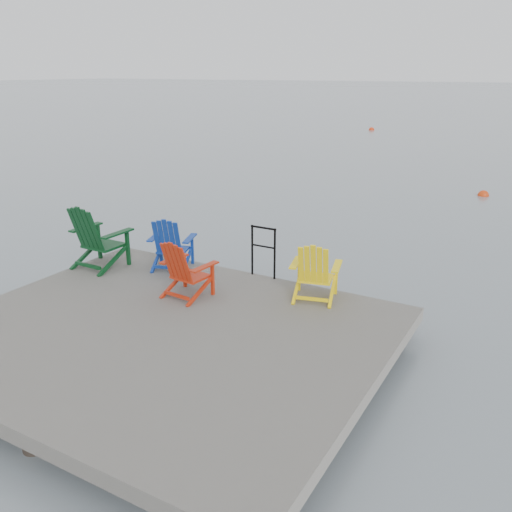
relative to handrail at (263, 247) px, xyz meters
The scene contains 9 objects.
ground 2.67m from the handrail, 95.83° to the right, with size 400.00×400.00×0.00m, color slate.
dock 2.56m from the handrail, 95.83° to the right, with size 6.00×5.00×1.40m.
handrail is the anchor object (origin of this frame).
chair_green 3.02m from the handrail, 159.10° to the right, with size 0.94×0.87×1.16m.
chair_blue 1.70m from the handrail, 163.97° to the right, with size 0.92×0.88×0.96m.
chair_red 1.52m from the handrail, 114.59° to the right, with size 0.80×0.75×0.94m.
chair_yellow 1.26m from the handrail, 21.90° to the right, with size 0.88×0.83×0.95m.
buoy_a 11.36m from the handrail, 79.42° to the left, with size 0.36×0.36×0.36m, color red.
buoy_b 30.24m from the handrail, 104.78° to the left, with size 0.38×0.38×0.38m, color red.
Camera 1 is at (4.51, -5.24, 3.90)m, focal length 38.00 mm.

